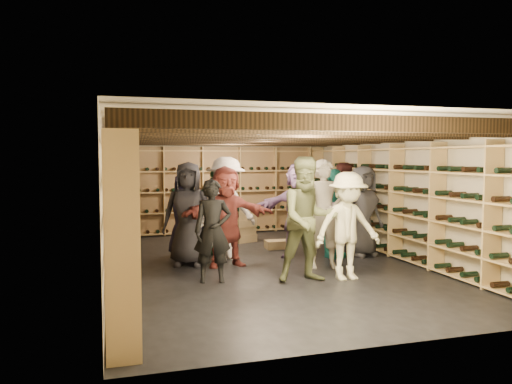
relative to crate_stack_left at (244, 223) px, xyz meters
The scene contains 23 objects.
ground 2.41m from the crate_stack_left, 94.71° to the right, with size 8.00×8.00×0.00m, color black.
walls 2.50m from the crate_stack_left, 94.71° to the right, with size 5.52×8.02×2.40m.
ceiling 3.09m from the crate_stack_left, 94.71° to the right, with size 5.50×8.00×0.01m, color beige.
ceiling_joists 3.00m from the crate_stack_left, 94.71° to the right, with size 5.40×7.12×0.18m.
wine_rack_left 3.70m from the crate_stack_left, 139.44° to the right, with size 0.32×7.50×2.15m.
wine_rack_right 3.42m from the crate_stack_left, 44.90° to the right, with size 0.32×7.50×2.15m.
wine_rack_back 1.61m from the crate_stack_left, 97.59° to the left, with size 4.70×0.30×2.15m.
crate_stack_left is the anchor object (origin of this frame).
crate_stack_right 0.13m from the crate_stack_left, 121.06° to the left, with size 0.56×0.43×0.68m.
crate_loose 1.14m from the crate_stack_left, 64.51° to the right, with size 0.50×0.33×0.17m, color tan.
person_0 2.62m from the crate_stack_left, 127.03° to the right, with size 0.89×0.58×1.82m, color black.
person_1 3.62m from the crate_stack_left, 112.45° to the right, with size 0.57×0.37×1.57m, color black.
person_2 3.75m from the crate_stack_left, 89.68° to the right, with size 0.93×0.72×1.91m, color #545935.
person_3 3.85m from the crate_stack_left, 80.17° to the right, with size 1.08×0.62×1.67m, color beige.
person_4 2.47m from the crate_stack_left, 61.07° to the right, with size 0.98×0.41×1.68m, color #196C61.
person_5 2.54m from the crate_stack_left, 111.92° to the right, with size 1.62×0.52×1.75m, color maroon.
person_6 2.01m from the crate_stack_left, 140.20° to the right, with size 0.77×0.50×1.58m, color #211E40.
person_7 3.03m from the crate_stack_left, 77.45° to the right, with size 0.68×0.45×1.86m, color gray.
person_8 2.30m from the crate_stack_left, 30.06° to the right, with size 0.87×0.68×1.79m, color #421C1A.
person_9 2.03m from the crate_stack_left, 114.47° to the right, with size 1.23×0.71×1.90m, color #B8AFA8.
person_10 1.44m from the crate_stack_left, 128.74° to the right, with size 1.02×0.42×1.73m, color #21452D.
person_11 2.04m from the crate_stack_left, 72.99° to the right, with size 1.68×0.54×1.81m, color slate.
person_12 2.84m from the crate_stack_left, 50.35° to the right, with size 0.85×0.55×1.73m, color #2F2F33.
Camera 1 is at (-2.67, -8.33, 1.90)m, focal length 35.00 mm.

